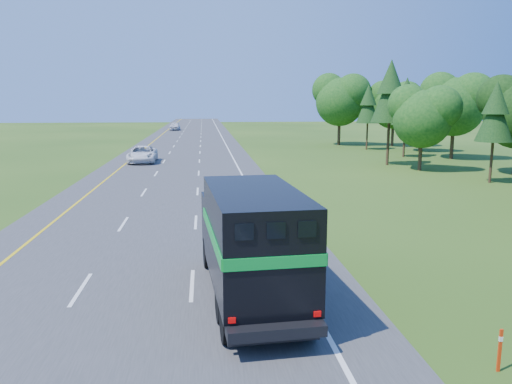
% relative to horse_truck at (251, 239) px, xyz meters
% --- Properties ---
extents(road, '(15.00, 260.00, 0.04)m').
position_rel_horse_truck_xyz_m(road, '(-3.71, 40.36, -1.94)').
color(road, '#38383A').
rests_on(road, ground).
extents(lane_markings, '(11.15, 260.00, 0.01)m').
position_rel_horse_truck_xyz_m(lane_markings, '(-3.71, 40.36, -1.92)').
color(lane_markings, yellow).
rests_on(lane_markings, road).
extents(horse_truck, '(3.08, 8.28, 3.60)m').
position_rel_horse_truck_xyz_m(horse_truck, '(0.00, 0.00, 0.00)').
color(horse_truck, black).
rests_on(horse_truck, road).
extents(white_suv, '(2.89, 6.02, 1.66)m').
position_rel_horse_truck_xyz_m(white_suv, '(-7.66, 36.92, -1.09)').
color(white_suv, white).
rests_on(white_suv, road).
extents(far_car, '(2.25, 5.13, 1.72)m').
position_rel_horse_truck_xyz_m(far_car, '(-7.55, 95.31, -1.06)').
color(far_car, silver).
rests_on(far_car, road).
extents(delineator, '(0.09, 0.05, 1.05)m').
position_rel_horse_truck_xyz_m(delineator, '(5.29, -4.85, -1.40)').
color(delineator, red).
rests_on(delineator, ground).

